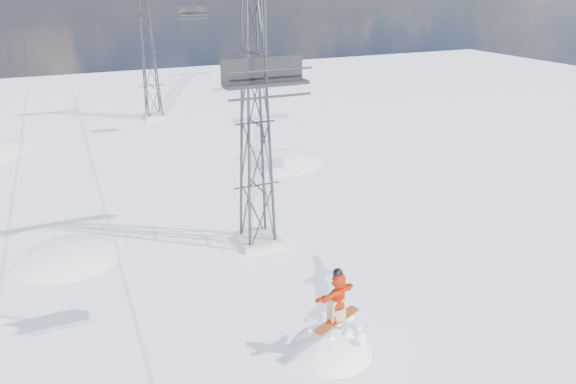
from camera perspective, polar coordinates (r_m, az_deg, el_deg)
name	(u,v)px	position (r m, az deg, el deg)	size (l,w,h in m)	color
ground	(326,358)	(16.75, 4.19, -17.94)	(120.00, 120.00, 0.00)	white
snow_terrain	(119,298)	(38.33, -18.29, -11.13)	(39.00, 37.00, 22.00)	white
lift_tower_near	(255,123)	(21.12, -3.69, 7.61)	(5.20, 1.80, 11.43)	#999999
lift_tower_far	(148,52)	(45.06, -15.27, 14.74)	(5.20, 1.80, 11.43)	#999999
lift_chair_near	(265,74)	(13.43, -2.56, 12.96)	(2.24, 0.64, 2.77)	black
lift_chair_mid	(193,12)	(38.30, -10.52, 19.11)	(1.95, 0.56, 2.42)	black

